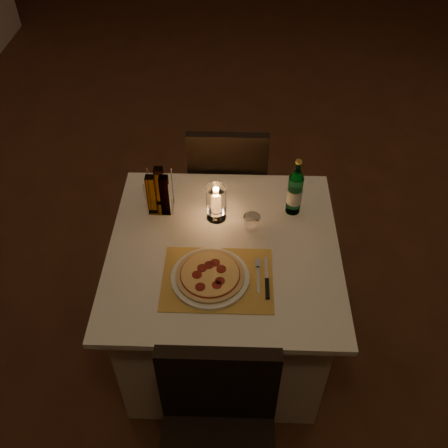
{
  "coord_description": "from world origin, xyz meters",
  "views": [
    {
      "loc": [
        -0.04,
        -2.28,
        2.32
      ],
      "look_at": [
        -0.09,
        -0.79,
        0.86
      ],
      "focal_mm": 40.0,
      "sensor_mm": 36.0,
      "label": 1
    }
  ],
  "objects_px": {
    "plate": "(210,277)",
    "tumbler": "(252,223)",
    "main_table": "(224,298)",
    "chair_far": "(228,177)",
    "water_bottle": "(295,192)",
    "hurricane_candle": "(216,201)",
    "chair_near": "(218,430)",
    "pizza": "(210,275)"
  },
  "relations": [
    {
      "from": "pizza",
      "to": "chair_near",
      "type": "bearing_deg",
      "value": -84.65
    },
    {
      "from": "chair_far",
      "to": "hurricane_candle",
      "type": "relative_size",
      "value": 5.09
    },
    {
      "from": "chair_far",
      "to": "water_bottle",
      "type": "xyz_separation_m",
      "value": [
        0.31,
        -0.47,
        0.31
      ]
    },
    {
      "from": "plate",
      "to": "water_bottle",
      "type": "distance_m",
      "value": 0.57
    },
    {
      "from": "plate",
      "to": "water_bottle",
      "type": "bearing_deg",
      "value": 49.28
    },
    {
      "from": "main_table",
      "to": "plate",
      "type": "height_order",
      "value": "plate"
    },
    {
      "from": "main_table",
      "to": "water_bottle",
      "type": "relative_size",
      "value": 3.46
    },
    {
      "from": "chair_near",
      "to": "chair_far",
      "type": "xyz_separation_m",
      "value": [
        0.0,
        1.43,
        0.0
      ]
    },
    {
      "from": "main_table",
      "to": "pizza",
      "type": "height_order",
      "value": "pizza"
    },
    {
      "from": "main_table",
      "to": "tumbler",
      "type": "bearing_deg",
      "value": 43.65
    },
    {
      "from": "main_table",
      "to": "plate",
      "type": "relative_size",
      "value": 3.12
    },
    {
      "from": "chair_near",
      "to": "main_table",
      "type": "bearing_deg",
      "value": 90.0
    },
    {
      "from": "chair_far",
      "to": "hurricane_candle",
      "type": "bearing_deg",
      "value": -94.3
    },
    {
      "from": "pizza",
      "to": "water_bottle",
      "type": "bearing_deg",
      "value": 49.29
    },
    {
      "from": "main_table",
      "to": "hurricane_candle",
      "type": "distance_m",
      "value": 0.51
    },
    {
      "from": "pizza",
      "to": "chair_far",
      "type": "bearing_deg",
      "value": 86.8
    },
    {
      "from": "water_bottle",
      "to": "plate",
      "type": "bearing_deg",
      "value": -130.72
    },
    {
      "from": "main_table",
      "to": "chair_near",
      "type": "distance_m",
      "value": 0.74
    },
    {
      "from": "plate",
      "to": "tumbler",
      "type": "distance_m",
      "value": 0.34
    },
    {
      "from": "pizza",
      "to": "main_table",
      "type": "bearing_deg",
      "value": 74.49
    },
    {
      "from": "tumbler",
      "to": "water_bottle",
      "type": "relative_size",
      "value": 0.26
    },
    {
      "from": "tumbler",
      "to": "water_bottle",
      "type": "height_order",
      "value": "water_bottle"
    },
    {
      "from": "plate",
      "to": "water_bottle",
      "type": "height_order",
      "value": "water_bottle"
    },
    {
      "from": "tumbler",
      "to": "water_bottle",
      "type": "xyz_separation_m",
      "value": [
        0.19,
        0.13,
        0.08
      ]
    },
    {
      "from": "chair_far",
      "to": "tumbler",
      "type": "height_order",
      "value": "chair_far"
    },
    {
      "from": "main_table",
      "to": "tumbler",
      "type": "relative_size",
      "value": 13.27
    },
    {
      "from": "tumbler",
      "to": "pizza",
      "type": "bearing_deg",
      "value": -119.98
    },
    {
      "from": "main_table",
      "to": "chair_near",
      "type": "relative_size",
      "value": 1.11
    },
    {
      "from": "hurricane_candle",
      "to": "main_table",
      "type": "bearing_deg",
      "value": -77.83
    },
    {
      "from": "hurricane_candle",
      "to": "tumbler",
      "type": "bearing_deg",
      "value": -23.75
    },
    {
      "from": "water_bottle",
      "to": "hurricane_candle",
      "type": "distance_m",
      "value": 0.36
    },
    {
      "from": "chair_far",
      "to": "water_bottle",
      "type": "height_order",
      "value": "water_bottle"
    },
    {
      "from": "main_table",
      "to": "hurricane_candle",
      "type": "relative_size",
      "value": 5.66
    },
    {
      "from": "main_table",
      "to": "pizza",
      "type": "relative_size",
      "value": 3.57
    },
    {
      "from": "chair_near",
      "to": "chair_far",
      "type": "bearing_deg",
      "value": 90.0
    },
    {
      "from": "chair_far",
      "to": "main_table",
      "type": "bearing_deg",
      "value": -90.0
    },
    {
      "from": "tumbler",
      "to": "chair_far",
      "type": "bearing_deg",
      "value": 101.3
    },
    {
      "from": "plate",
      "to": "chair_far",
      "type": "bearing_deg",
      "value": 86.8
    },
    {
      "from": "pizza",
      "to": "water_bottle",
      "type": "height_order",
      "value": "water_bottle"
    },
    {
      "from": "chair_far",
      "to": "plate",
      "type": "bearing_deg",
      "value": -93.2
    },
    {
      "from": "hurricane_candle",
      "to": "plate",
      "type": "bearing_deg",
      "value": -91.6
    },
    {
      "from": "chair_near",
      "to": "pizza",
      "type": "distance_m",
      "value": 0.58
    }
  ]
}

